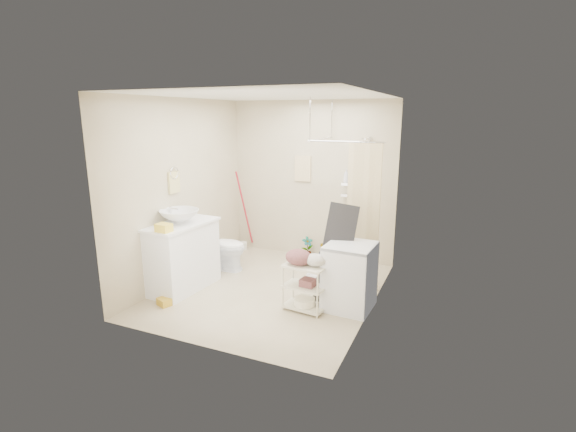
% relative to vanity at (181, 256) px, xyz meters
% --- Properties ---
extents(floor, '(3.20, 3.20, 0.00)m').
position_rel_vanity_xyz_m(floor, '(1.16, 0.42, -0.47)').
color(floor, '#BDAF8E').
rests_on(floor, ground).
extents(ceiling, '(2.80, 3.20, 0.04)m').
position_rel_vanity_xyz_m(ceiling, '(1.16, 0.42, 2.13)').
color(ceiling, silver).
rests_on(ceiling, ground).
extents(wall_back, '(2.80, 0.04, 2.60)m').
position_rel_vanity_xyz_m(wall_back, '(1.16, 2.02, 0.83)').
color(wall_back, beige).
rests_on(wall_back, ground).
extents(wall_front, '(2.80, 0.04, 2.60)m').
position_rel_vanity_xyz_m(wall_front, '(1.16, -1.18, 0.83)').
color(wall_front, beige).
rests_on(wall_front, ground).
extents(wall_left, '(0.04, 3.20, 2.60)m').
position_rel_vanity_xyz_m(wall_left, '(-0.24, 0.42, 0.83)').
color(wall_left, beige).
rests_on(wall_left, ground).
extents(wall_right, '(0.04, 3.20, 2.60)m').
position_rel_vanity_xyz_m(wall_right, '(2.56, 0.42, 0.83)').
color(wall_right, beige).
rests_on(wall_right, ground).
extents(vanity, '(0.67, 1.11, 0.94)m').
position_rel_vanity_xyz_m(vanity, '(0.00, 0.00, 0.00)').
color(vanity, white).
rests_on(vanity, ground).
extents(sink, '(0.60, 0.60, 0.18)m').
position_rel_vanity_xyz_m(sink, '(0.00, 0.01, 0.56)').
color(sink, silver).
rests_on(sink, vanity).
extents(counter_basket, '(0.20, 0.16, 0.10)m').
position_rel_vanity_xyz_m(counter_basket, '(0.10, -0.43, 0.52)').
color(counter_basket, yellow).
rests_on(counter_basket, vanity).
extents(floor_basket, '(0.30, 0.27, 0.13)m').
position_rel_vanity_xyz_m(floor_basket, '(0.13, -0.56, -0.40)').
color(floor_basket, gold).
rests_on(floor_basket, ground).
extents(toilet, '(0.74, 0.43, 0.75)m').
position_rel_vanity_xyz_m(toilet, '(0.12, 0.87, -0.10)').
color(toilet, white).
rests_on(toilet, ground).
extents(mop, '(0.16, 0.16, 1.42)m').
position_rel_vanity_xyz_m(mop, '(-0.07, 1.84, 0.24)').
color(mop, '#AD1828').
rests_on(mop, ground).
extents(potted_plant_a, '(0.23, 0.23, 0.37)m').
position_rel_vanity_xyz_m(potted_plant_a, '(1.16, 1.87, -0.29)').
color(potted_plant_a, '#9C4428').
rests_on(potted_plant_a, ground).
extents(potted_plant_b, '(0.23, 0.21, 0.33)m').
position_rel_vanity_xyz_m(potted_plant_b, '(1.46, 1.85, -0.31)').
color(potted_plant_b, brown).
rests_on(potted_plant_b, ground).
extents(hanging_towel, '(0.28, 0.03, 0.42)m').
position_rel_vanity_xyz_m(hanging_towel, '(1.01, 2.00, 1.03)').
color(hanging_towel, '#CEBB8F').
rests_on(hanging_towel, wall_back).
extents(towel_ring, '(0.04, 0.22, 0.34)m').
position_rel_vanity_xyz_m(towel_ring, '(-0.22, 0.22, 1.00)').
color(towel_ring, '#DBCE7E').
rests_on(towel_ring, wall_left).
extents(tp_holder, '(0.08, 0.12, 0.14)m').
position_rel_vanity_xyz_m(tp_holder, '(-0.20, 0.47, 0.25)').
color(tp_holder, white).
rests_on(tp_holder, wall_left).
extents(shower, '(1.10, 1.10, 2.10)m').
position_rel_vanity_xyz_m(shower, '(2.01, 1.47, 0.58)').
color(shower, white).
rests_on(shower, ground).
extents(shampoo_bottle_a, '(0.09, 0.10, 0.21)m').
position_rel_vanity_xyz_m(shampoo_bottle_a, '(1.77, 1.93, 0.96)').
color(shampoo_bottle_a, silver).
rests_on(shampoo_bottle_a, shower).
extents(shampoo_bottle_b, '(0.10, 0.10, 0.19)m').
position_rel_vanity_xyz_m(shampoo_bottle_b, '(1.91, 1.94, 0.94)').
color(shampoo_bottle_b, '#4D66B7').
rests_on(shampoo_bottle_b, shower).
extents(washing_machine, '(0.59, 0.61, 0.83)m').
position_rel_vanity_xyz_m(washing_machine, '(2.30, 0.32, -0.05)').
color(washing_machine, silver).
rests_on(washing_machine, ground).
extents(laundry_rack, '(0.54, 0.36, 0.70)m').
position_rel_vanity_xyz_m(laundry_rack, '(1.81, 0.04, -0.12)').
color(laundry_rack, beige).
rests_on(laundry_rack, ground).
extents(ironing_board, '(0.39, 0.19, 1.33)m').
position_rel_vanity_xyz_m(ironing_board, '(2.10, 0.39, 0.19)').
color(ironing_board, black).
rests_on(ironing_board, ground).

